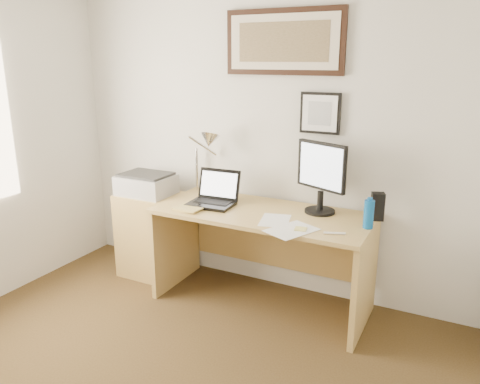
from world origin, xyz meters
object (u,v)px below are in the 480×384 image
Objects in this scene: side_cabinet at (152,234)px; printer at (146,184)px; water_bottle at (369,214)px; book at (183,204)px; laptop at (214,197)px; desk at (266,238)px; lcd_monitor at (321,174)px.

side_cabinet is 1.66× the size of printer.
water_bottle reaches higher than book.
laptop is (-1.18, -0.01, -0.04)m from water_bottle.
water_bottle is 0.84m from desk.
book is at bearing -162.62° from lcd_monitor.
lcd_monitor is at bearing 12.03° from laptop.
desk is at bearing 12.36° from laptop.
book is at bearing -173.90° from water_bottle.
side_cabinet is 0.80m from laptop.
lcd_monitor reaches higher than desk.
desk is (1.07, 0.04, 0.15)m from side_cabinet.
water_bottle is 1.18m from laptop.
printer is (-0.68, 0.05, 0.01)m from laptop.
printer reaches higher than desk.
water_bottle is 0.46m from lcd_monitor.
side_cabinet is 3.81× the size of water_bottle.
laptop is at bearing -167.97° from lcd_monitor.
desk is 4.51× the size of laptop.
printer is (-1.47, -0.12, -0.22)m from lcd_monitor.
lcd_monitor reaches higher than laptop.
lcd_monitor is (0.98, 0.31, 0.28)m from book.
water_bottle is 0.37× the size of lcd_monitor.
side_cabinet is 0.46× the size of desk.
laptop is 0.68m from printer.
book is 0.17× the size of desk.
book is at bearing -159.12° from desk.
desk is 0.51m from laptop.
printer is at bearing 178.80° from water_bottle.
laptop is (0.66, -0.05, 0.44)m from side_cabinet.
water_bottle is at bearing 6.10° from book.
lcd_monitor is at bearing 17.38° from book.
book reaches higher than side_cabinet.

